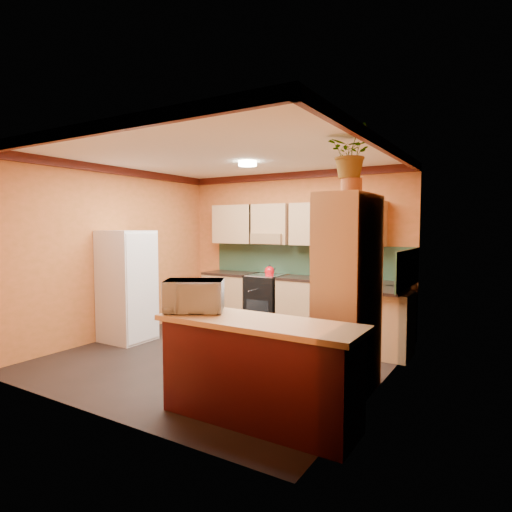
{
  "coord_description": "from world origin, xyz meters",
  "views": [
    {
      "loc": [
        3.34,
        -4.64,
        1.77
      ],
      "look_at": [
        0.23,
        0.45,
        1.35
      ],
      "focal_mm": 30.0,
      "sensor_mm": 36.0,
      "label": 1
    }
  ],
  "objects_px": {
    "stove": "(266,301)",
    "fridge": "(127,286)",
    "base_cabinets_back": "(298,305)",
    "breakfast_bar": "(258,374)",
    "microwave": "(194,296)",
    "pantry": "(348,294)"
  },
  "relations": [
    {
      "from": "stove",
      "to": "fridge",
      "type": "relative_size",
      "value": 0.54
    },
    {
      "from": "base_cabinets_back",
      "to": "breakfast_bar",
      "type": "xyz_separation_m",
      "value": [
        1.16,
        -3.22,
        0.0
      ]
    },
    {
      "from": "stove",
      "to": "microwave",
      "type": "height_order",
      "value": "microwave"
    },
    {
      "from": "stove",
      "to": "pantry",
      "type": "xyz_separation_m",
      "value": [
        2.23,
        -2.14,
        0.59
      ]
    },
    {
      "from": "stove",
      "to": "microwave",
      "type": "distance_m",
      "value": 3.44
    },
    {
      "from": "fridge",
      "to": "pantry",
      "type": "height_order",
      "value": "pantry"
    },
    {
      "from": "stove",
      "to": "breakfast_bar",
      "type": "distance_m",
      "value": 3.68
    },
    {
      "from": "stove",
      "to": "breakfast_bar",
      "type": "bearing_deg",
      "value": -61.03
    },
    {
      "from": "microwave",
      "to": "breakfast_bar",
      "type": "bearing_deg",
      "value": -30.97
    },
    {
      "from": "fridge",
      "to": "breakfast_bar",
      "type": "relative_size",
      "value": 0.94
    },
    {
      "from": "fridge",
      "to": "base_cabinets_back",
      "type": "bearing_deg",
      "value": 43.82
    },
    {
      "from": "pantry",
      "to": "microwave",
      "type": "height_order",
      "value": "pantry"
    },
    {
      "from": "fridge",
      "to": "pantry",
      "type": "distance_m",
      "value": 3.61
    },
    {
      "from": "pantry",
      "to": "breakfast_bar",
      "type": "distance_m",
      "value": 1.32
    },
    {
      "from": "microwave",
      "to": "pantry",
      "type": "bearing_deg",
      "value": 11.28
    },
    {
      "from": "stove",
      "to": "fridge",
      "type": "xyz_separation_m",
      "value": [
        -1.37,
        -1.91,
        0.39
      ]
    },
    {
      "from": "base_cabinets_back",
      "to": "breakfast_bar",
      "type": "height_order",
      "value": "same"
    },
    {
      "from": "base_cabinets_back",
      "to": "stove",
      "type": "height_order",
      "value": "stove"
    },
    {
      "from": "fridge",
      "to": "breakfast_bar",
      "type": "distance_m",
      "value": 3.43
    },
    {
      "from": "pantry",
      "to": "microwave",
      "type": "bearing_deg",
      "value": -137.74
    },
    {
      "from": "base_cabinets_back",
      "to": "microwave",
      "type": "bearing_deg",
      "value": -82.55
    },
    {
      "from": "base_cabinets_back",
      "to": "stove",
      "type": "relative_size",
      "value": 4.01
    }
  ]
}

